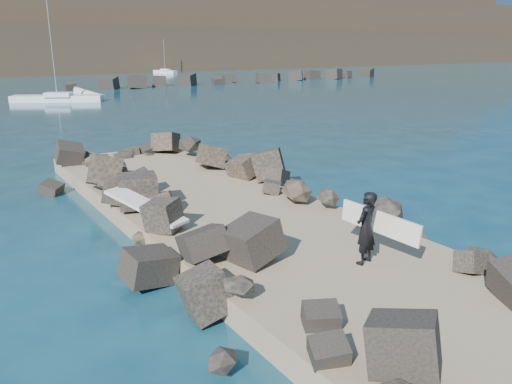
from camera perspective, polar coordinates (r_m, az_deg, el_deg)
ground at (r=15.43m, az=-2.05°, el=-4.48°), size 800.00×800.00×0.00m
jetty at (r=13.77m, az=2.31°, el=-5.78°), size 6.00×26.00×0.60m
riprap_left at (r=12.78m, az=-9.73°, el=-6.87°), size 2.60×22.00×1.00m
riprap_right at (r=15.82m, az=9.82°, el=-2.27°), size 2.60×22.00×1.00m
breakwater_secondary at (r=79.77m, az=-1.25°, el=12.84°), size 52.00×4.00×1.20m
surfboard_resting at (r=14.38m, az=-12.48°, el=-2.03°), size 1.67×2.73×0.09m
surfer_with_board at (r=11.79m, az=12.67°, el=-3.95°), size 1.02×2.13×1.73m
sailboat_f at (r=107.80m, az=-10.34°, el=13.36°), size 3.33×5.72×6.99m
sailboat_c at (r=55.75m, az=-21.74°, el=9.93°), size 8.81×5.99×10.60m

